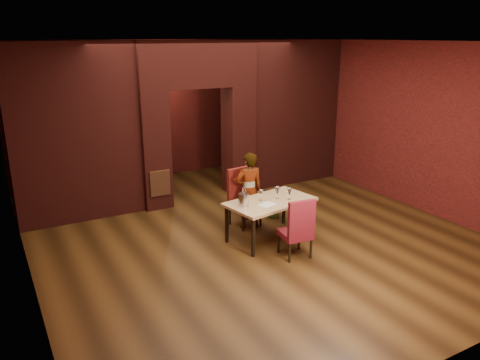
{
  "coord_description": "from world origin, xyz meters",
  "views": [
    {
      "loc": [
        -3.82,
        -6.57,
        3.3
      ],
      "look_at": [
        -0.13,
        0.0,
        0.95
      ],
      "focal_mm": 35.0,
      "sensor_mm": 36.0,
      "label": 1
    }
  ],
  "objects_px": {
    "person_seated": "(249,191)",
    "wine_glass_b": "(277,193)",
    "dining_table": "(270,220)",
    "potted_plant": "(274,205)",
    "chair_near": "(295,227)",
    "wine_glass_a": "(261,195)",
    "wine_bucket": "(244,200)",
    "water_bottle": "(244,194)",
    "chair_far": "(245,198)",
    "wine_glass_c": "(289,194)"
  },
  "relations": [
    {
      "from": "wine_glass_b",
      "to": "chair_near",
      "type": "bearing_deg",
      "value": -102.18
    },
    {
      "from": "chair_far",
      "to": "chair_near",
      "type": "height_order",
      "value": "chair_far"
    },
    {
      "from": "wine_glass_a",
      "to": "water_bottle",
      "type": "height_order",
      "value": "water_bottle"
    },
    {
      "from": "chair_near",
      "to": "wine_glass_a",
      "type": "height_order",
      "value": "chair_near"
    },
    {
      "from": "dining_table",
      "to": "chair_near",
      "type": "xyz_separation_m",
      "value": [
        -0.01,
        -0.73,
        0.14
      ]
    },
    {
      "from": "chair_near",
      "to": "person_seated",
      "type": "height_order",
      "value": "person_seated"
    },
    {
      "from": "potted_plant",
      "to": "water_bottle",
      "type": "bearing_deg",
      "value": -146.88
    },
    {
      "from": "dining_table",
      "to": "person_seated",
      "type": "xyz_separation_m",
      "value": [
        -0.06,
        0.6,
        0.35
      ]
    },
    {
      "from": "person_seated",
      "to": "water_bottle",
      "type": "height_order",
      "value": "person_seated"
    },
    {
      "from": "wine_glass_c",
      "to": "water_bottle",
      "type": "height_order",
      "value": "water_bottle"
    },
    {
      "from": "wine_glass_c",
      "to": "potted_plant",
      "type": "distance_m",
      "value": 1.11
    },
    {
      "from": "wine_glass_c",
      "to": "wine_bucket",
      "type": "height_order",
      "value": "wine_bucket"
    },
    {
      "from": "person_seated",
      "to": "wine_glass_c",
      "type": "distance_m",
      "value": 0.8
    },
    {
      "from": "wine_bucket",
      "to": "water_bottle",
      "type": "height_order",
      "value": "water_bottle"
    },
    {
      "from": "wine_glass_c",
      "to": "wine_glass_b",
      "type": "bearing_deg",
      "value": 139.38
    },
    {
      "from": "wine_glass_a",
      "to": "potted_plant",
      "type": "height_order",
      "value": "wine_glass_a"
    },
    {
      "from": "chair_near",
      "to": "wine_glass_a",
      "type": "xyz_separation_m",
      "value": [
        -0.12,
        0.81,
        0.29
      ]
    },
    {
      "from": "potted_plant",
      "to": "chair_near",
      "type": "bearing_deg",
      "value": -111.8
    },
    {
      "from": "person_seated",
      "to": "wine_glass_a",
      "type": "bearing_deg",
      "value": 89.42
    },
    {
      "from": "wine_glass_a",
      "to": "wine_bucket",
      "type": "bearing_deg",
      "value": -167.49
    },
    {
      "from": "person_seated",
      "to": "wine_glass_a",
      "type": "xyz_separation_m",
      "value": [
        -0.07,
        -0.52,
        0.08
      ]
    },
    {
      "from": "wine_glass_a",
      "to": "water_bottle",
      "type": "distance_m",
      "value": 0.29
    },
    {
      "from": "chair_far",
      "to": "wine_glass_c",
      "type": "height_order",
      "value": "chair_far"
    },
    {
      "from": "person_seated",
      "to": "potted_plant",
      "type": "xyz_separation_m",
      "value": [
        0.66,
        0.21,
        -0.46
      ]
    },
    {
      "from": "dining_table",
      "to": "wine_bucket",
      "type": "bearing_deg",
      "value": 170.89
    },
    {
      "from": "chair_far",
      "to": "wine_glass_a",
      "type": "height_order",
      "value": "chair_far"
    },
    {
      "from": "person_seated",
      "to": "potted_plant",
      "type": "bearing_deg",
      "value": -155.36
    },
    {
      "from": "wine_glass_a",
      "to": "wine_bucket",
      "type": "relative_size",
      "value": 0.88
    },
    {
      "from": "wine_bucket",
      "to": "person_seated",
      "type": "bearing_deg",
      "value": 53.08
    },
    {
      "from": "wine_glass_b",
      "to": "wine_bucket",
      "type": "bearing_deg",
      "value": -177.04
    },
    {
      "from": "dining_table",
      "to": "chair_near",
      "type": "relative_size",
      "value": 1.51
    },
    {
      "from": "dining_table",
      "to": "potted_plant",
      "type": "relative_size",
      "value": 3.25
    },
    {
      "from": "chair_far",
      "to": "potted_plant",
      "type": "xyz_separation_m",
      "value": [
        0.68,
        0.11,
        -0.29
      ]
    },
    {
      "from": "wine_glass_b",
      "to": "wine_bucket",
      "type": "distance_m",
      "value": 0.67
    },
    {
      "from": "person_seated",
      "to": "wine_glass_b",
      "type": "bearing_deg",
      "value": 117.71
    },
    {
      "from": "dining_table",
      "to": "wine_glass_a",
      "type": "xyz_separation_m",
      "value": [
        -0.13,
        0.08,
        0.43
      ]
    },
    {
      "from": "wine_glass_c",
      "to": "wine_bucket",
      "type": "bearing_deg",
      "value": 173.22
    },
    {
      "from": "chair_near",
      "to": "water_bottle",
      "type": "bearing_deg",
      "value": -58.04
    },
    {
      "from": "chair_near",
      "to": "wine_glass_a",
      "type": "relative_size",
      "value": 5.3
    },
    {
      "from": "dining_table",
      "to": "potted_plant",
      "type": "xyz_separation_m",
      "value": [
        0.6,
        0.81,
        -0.12
      ]
    },
    {
      "from": "chair_near",
      "to": "wine_glass_c",
      "type": "distance_m",
      "value": 0.76
    },
    {
      "from": "dining_table",
      "to": "wine_glass_c",
      "type": "xyz_separation_m",
      "value": [
        0.31,
        -0.1,
        0.44
      ]
    },
    {
      "from": "chair_near",
      "to": "wine_glass_a",
      "type": "bearing_deg",
      "value": -74.45
    },
    {
      "from": "chair_far",
      "to": "wine_bucket",
      "type": "xyz_separation_m",
      "value": [
        -0.44,
        -0.71,
        0.27
      ]
    },
    {
      "from": "wine_glass_a",
      "to": "water_bottle",
      "type": "bearing_deg",
      "value": 167.28
    },
    {
      "from": "wine_glass_b",
      "to": "dining_table",
      "type": "bearing_deg",
      "value": -169.19
    },
    {
      "from": "wine_glass_b",
      "to": "wine_glass_c",
      "type": "xyz_separation_m",
      "value": [
        0.15,
        -0.13,
        -0.0
      ]
    },
    {
      "from": "person_seated",
      "to": "wine_bucket",
      "type": "xyz_separation_m",
      "value": [
        -0.45,
        -0.6,
        0.1
      ]
    },
    {
      "from": "wine_glass_b",
      "to": "water_bottle",
      "type": "distance_m",
      "value": 0.58
    },
    {
      "from": "chair_far",
      "to": "wine_glass_b",
      "type": "height_order",
      "value": "chair_far"
    }
  ]
}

